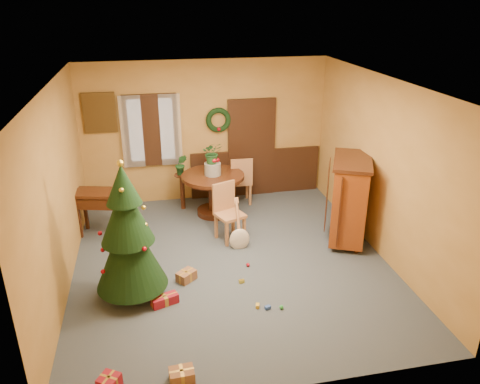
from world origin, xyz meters
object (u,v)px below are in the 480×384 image
object	(u,v)px
chair_near	(227,210)
sideboard	(349,198)
christmas_tree	(128,235)
writing_desk	(102,202)
dining_table	(213,187)

from	to	relation	value
chair_near	sideboard	size ratio (longest dim) A/B	0.68
chair_near	christmas_tree	size ratio (longest dim) A/B	0.49
chair_near	sideboard	world-z (taller)	sideboard
chair_near	writing_desk	distance (m)	2.25
dining_table	chair_near	bearing A→B (deg)	-84.25
dining_table	sideboard	size ratio (longest dim) A/B	0.80
chair_near	writing_desk	xyz separation A→B (m)	(-2.17, 0.60, 0.08)
dining_table	chair_near	xyz separation A→B (m)	(0.10, -1.01, -0.04)
chair_near	christmas_tree	xyz separation A→B (m)	(-1.65, -1.45, 0.44)
writing_desk	chair_near	bearing A→B (deg)	-15.44
christmas_tree	writing_desk	size ratio (longest dim) A/B	2.03
christmas_tree	sideboard	size ratio (longest dim) A/B	1.38
dining_table	chair_near	size ratio (longest dim) A/B	1.19
christmas_tree	chair_near	bearing A→B (deg)	41.33
christmas_tree	sideboard	xyz separation A→B (m)	(3.71, 0.96, -0.18)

